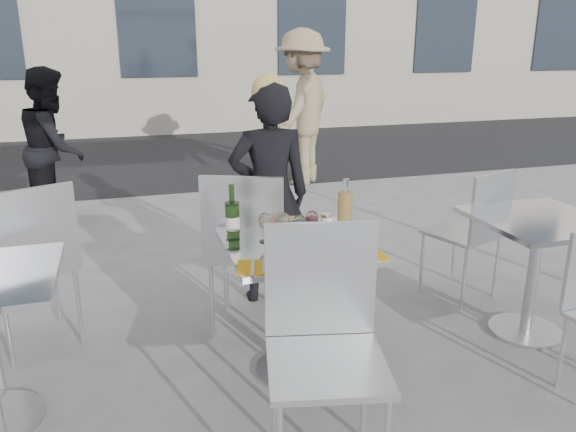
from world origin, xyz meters
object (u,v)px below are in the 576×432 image
object	(u,v)px
side_chair_lfar	(31,255)
sugar_shaker	(326,223)
pedestrian_b	(302,108)
wineglass_white_a	(265,222)
side_chair_rfar	(475,225)
side_table_right	(536,251)
chair_near	(324,330)
main_table	(296,281)
wineglass_red_a	(300,224)
napkin_left	(257,267)
wineglass_white_b	(283,221)
napkin_right	(366,255)
carafe	(345,210)
wineglass_red_b	(312,220)
pedestrian_a	(54,148)
pizza_near	(314,250)
pizza_far	(292,227)
woman_diner	(269,195)
chair_far	(246,241)
salad_plate	(294,231)

from	to	relation	value
side_chair_lfar	sugar_shaker	bearing A→B (deg)	137.23
pedestrian_b	wineglass_white_a	distance (m)	4.32
side_chair_rfar	wineglass_white_a	world-z (taller)	side_chair_rfar
side_table_right	chair_near	distance (m)	1.72
main_table	side_chair_lfar	xyz separation A→B (m)	(-1.35, 0.64, 0.06)
wineglass_red_a	napkin_left	bearing A→B (deg)	-139.69
wineglass_white_b	napkin_right	size ratio (longest dim) A/B	0.79
carafe	sugar_shaker	distance (m)	0.13
wineglass_red_b	pedestrian_a	bearing A→B (deg)	115.87
pedestrian_a	napkin_left	bearing A→B (deg)	-156.41
side_table_right	pizza_near	xyz separation A→B (m)	(-1.46, -0.14, 0.22)
sugar_shaker	pizza_far	bearing A→B (deg)	147.59
woman_diner	pedestrian_b	xyz separation A→B (m)	(1.26, 3.15, 0.20)
side_table_right	side_chair_lfar	xyz separation A→B (m)	(-2.85, 0.64, 0.06)
pizza_near	napkin_left	distance (m)	0.34
chair_far	salad_plate	xyz separation A→B (m)	(0.17, -0.39, 0.18)
side_chair_rfar	salad_plate	bearing A→B (deg)	-2.87
chair_near	pedestrian_b	bearing A→B (deg)	85.40
pizza_far	sugar_shaker	size ratio (longest dim) A/B	3.33
side_table_right	wineglass_white_b	xyz separation A→B (m)	(-1.56, 0.04, 0.32)
side_table_right	chair_far	xyz separation A→B (m)	(-1.66, 0.48, 0.07)
pizza_far	side_chair_lfar	bearing A→B (deg)	162.71
chair_near	sugar_shaker	size ratio (longest dim) A/B	9.64
chair_far	side_chair_rfar	bearing A→B (deg)	-156.36
woman_diner	napkin_left	distance (m)	1.27
side_table_right	salad_plate	size ratio (longest dim) A/B	3.41
side_table_right	pizza_far	distance (m)	1.49
wineglass_white_b	wineglass_red_b	size ratio (longest dim) A/B	1.00
pedestrian_a	sugar_shaker	bearing A→B (deg)	-147.10
side_chair_rfar	pizza_far	world-z (taller)	side_chair_rfar
main_table	carafe	world-z (taller)	carafe
chair_far	pedestrian_b	size ratio (longest dim) A/B	0.54
napkin_left	main_table	bearing A→B (deg)	58.62
pizza_near	napkin_left	bearing A→B (deg)	-159.87
wineglass_red_b	napkin_right	world-z (taller)	wineglass_red_b
pedestrian_b	side_chair_lfar	bearing A→B (deg)	1.77
pizza_near	pizza_far	bearing A→B (deg)	90.64
woman_diner	pedestrian_a	world-z (taller)	pedestrian_a
napkin_left	pedestrian_a	bearing A→B (deg)	123.61
carafe	wineglass_red_a	world-z (taller)	carafe
wineglass_white_a	napkin_left	xyz separation A→B (m)	(-0.12, -0.32, -0.11)
side_chair_lfar	pizza_near	distance (m)	1.61
wineglass_red_a	pedestrian_a	bearing A→B (deg)	114.34
chair_far	pizza_far	xyz separation A→B (m)	(0.20, -0.27, 0.16)
napkin_left	napkin_right	world-z (taller)	same
pizza_far	napkin_left	distance (m)	0.56
side_table_right	sugar_shaker	xyz separation A→B (m)	(-1.30, 0.11, 0.26)
woman_diner	side_chair_rfar	bearing A→B (deg)	167.51
salad_plate	carafe	bearing A→B (deg)	4.12
pedestrian_a	salad_plate	distance (m)	3.42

